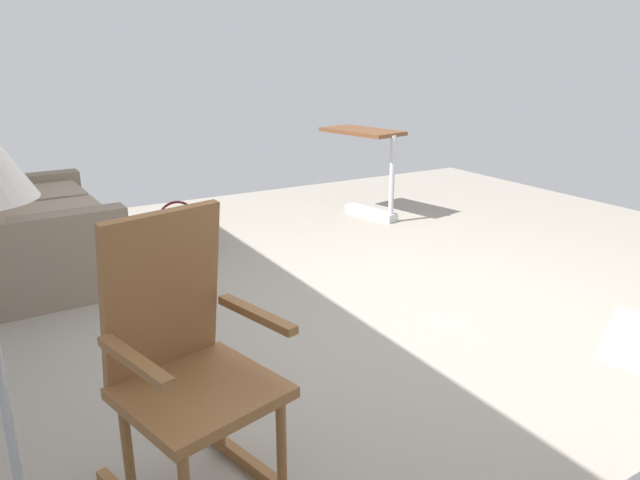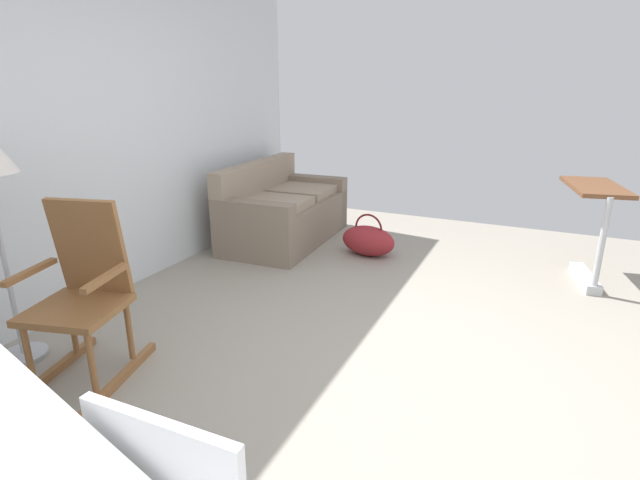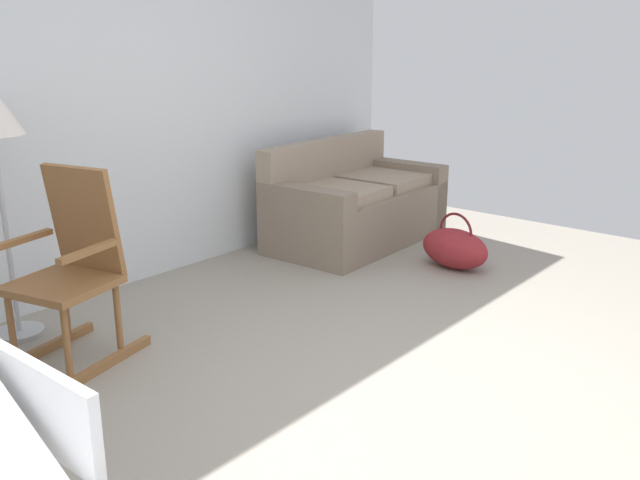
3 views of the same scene
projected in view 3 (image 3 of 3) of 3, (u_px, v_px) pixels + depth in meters
The scene contains 5 objects.
ground_plane at pixel (416, 399), 3.32m from camera, with size 7.17×7.17×0.00m, color gray.
back_wall at pixel (100, 91), 4.50m from camera, with size 5.93×0.10×2.70m, color silver.
couch at pixel (355, 207), 5.83m from camera, with size 1.63×0.92×0.85m.
rocking_chair at pixel (71, 271), 3.62m from camera, with size 0.85×0.65×1.05m.
duffel_bag at pixel (455, 248), 5.20m from camera, with size 0.39×0.60×0.43m.
Camera 3 is at (-2.57, -1.56, 1.69)m, focal length 38.44 mm.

